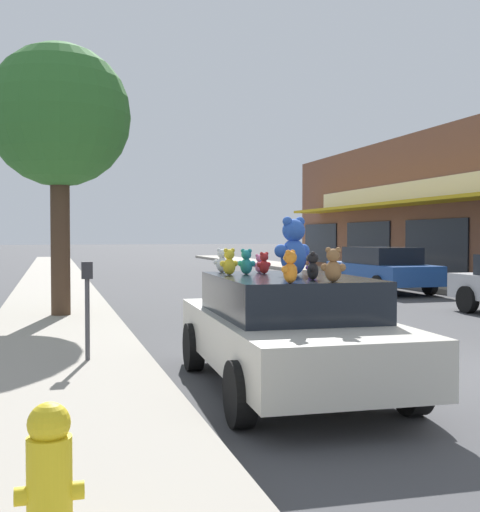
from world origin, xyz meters
The scene contains 16 objects.
sidewalk_near centered at (-6.18, 0.00, 0.08)m, with size 2.38×90.00×0.17m.
plush_art_car centered at (-3.66, 0.60, 0.71)m, with size 2.10×4.25×1.31m.
teddy_bear_giant centered at (-3.51, 0.78, 1.64)m, with size 0.52×0.37×0.69m.
teddy_bear_yellow centered at (-4.23, 1.03, 1.46)m, with size 0.24×0.15×0.32m.
teddy_bear_purple centered at (-3.32, 0.68, 1.41)m, with size 0.16×0.10×0.21m.
teddy_bear_teal centered at (-4.00, 1.08, 1.46)m, with size 0.23×0.19×0.31m.
teddy_bear_orange centered at (-4.01, -0.43, 1.47)m, with size 0.23×0.21×0.33m.
teddy_bear_white centered at (-4.17, 1.59, 1.46)m, with size 0.23×0.14×0.31m.
teddy_bear_red centered at (-3.76, 1.13, 1.44)m, with size 0.20×0.13×0.27m.
teddy_bear_brown centered at (-3.54, -0.40, 1.48)m, with size 0.26×0.21×0.35m.
teddy_bear_pink centered at (-3.74, 1.38, 1.42)m, with size 0.18×0.12×0.24m.
teddy_bear_black centered at (-3.61, -0.03, 1.45)m, with size 0.17×0.23×0.30m.
parked_car_far_right centered at (3.75, 11.89, 0.75)m, with size 1.91×4.51×1.41m.
street_tree centered at (-6.09, 7.18, 4.16)m, with size 2.86×2.86×5.46m.
fire_hydrant centered at (-6.27, -3.06, 0.57)m, with size 0.33×0.22×0.79m.
parking_meter centered at (-5.82, 2.15, 0.98)m, with size 0.14×0.10×1.27m.
Camera 1 is at (-6.25, -6.30, 1.77)m, focal length 45.00 mm.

